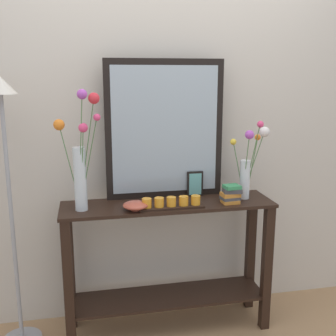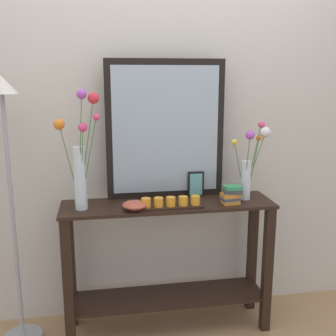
{
  "view_description": "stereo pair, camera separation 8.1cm",
  "coord_description": "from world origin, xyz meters",
  "px_view_note": "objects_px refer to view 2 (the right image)",
  "views": [
    {
      "loc": [
        -0.48,
        -2.37,
        1.62
      ],
      "look_at": [
        0.0,
        0.0,
        1.07
      ],
      "focal_mm": 43.96,
      "sensor_mm": 36.0,
      "label": 1
    },
    {
      "loc": [
        -0.4,
        -2.39,
        1.62
      ],
      "look_at": [
        0.0,
        0.0,
        1.07
      ],
      "focal_mm": 43.96,
      "sensor_mm": 36.0,
      "label": 2
    }
  ],
  "objects_px": {
    "console_table": "(168,255)",
    "tall_vase_left": "(80,159)",
    "book_stack": "(231,195)",
    "picture_frame_small": "(196,184)",
    "vase_right": "(250,163)",
    "mirror_leaning": "(166,130)",
    "decorative_bowl": "(135,205)",
    "floor_lamp": "(9,169)",
    "candle_tray": "(171,203)"
  },
  "relations": [
    {
      "from": "floor_lamp",
      "to": "mirror_leaning",
      "type": "bearing_deg",
      "value": 6.67
    },
    {
      "from": "picture_frame_small",
      "to": "floor_lamp",
      "type": "bearing_deg",
      "value": -175.98
    },
    {
      "from": "mirror_leaning",
      "to": "console_table",
      "type": "bearing_deg",
      "value": -93.37
    },
    {
      "from": "candle_tray",
      "to": "picture_frame_small",
      "type": "distance_m",
      "value": 0.29
    },
    {
      "from": "book_stack",
      "to": "floor_lamp",
      "type": "bearing_deg",
      "value": 175.37
    },
    {
      "from": "console_table",
      "to": "tall_vase_left",
      "type": "xyz_separation_m",
      "value": [
        -0.52,
        -0.04,
        0.65
      ]
    },
    {
      "from": "console_table",
      "to": "book_stack",
      "type": "distance_m",
      "value": 0.56
    },
    {
      "from": "floor_lamp",
      "to": "decorative_bowl",
      "type": "bearing_deg",
      "value": -10.23
    },
    {
      "from": "decorative_bowl",
      "to": "book_stack",
      "type": "bearing_deg",
      "value": 2.2
    },
    {
      "from": "candle_tray",
      "to": "floor_lamp",
      "type": "height_order",
      "value": "floor_lamp"
    },
    {
      "from": "tall_vase_left",
      "to": "candle_tray",
      "type": "distance_m",
      "value": 0.59
    },
    {
      "from": "mirror_leaning",
      "to": "decorative_bowl",
      "type": "relative_size",
      "value": 5.85
    },
    {
      "from": "picture_frame_small",
      "to": "tall_vase_left",
      "type": "bearing_deg",
      "value": -168.07
    },
    {
      "from": "console_table",
      "to": "decorative_bowl",
      "type": "distance_m",
      "value": 0.44
    },
    {
      "from": "console_table",
      "to": "decorative_bowl",
      "type": "bearing_deg",
      "value": -155.32
    },
    {
      "from": "vase_right",
      "to": "book_stack",
      "type": "distance_m",
      "value": 0.23
    },
    {
      "from": "console_table",
      "to": "vase_right",
      "type": "distance_m",
      "value": 0.77
    },
    {
      "from": "mirror_leaning",
      "to": "book_stack",
      "type": "distance_m",
      "value": 0.57
    },
    {
      "from": "tall_vase_left",
      "to": "book_stack",
      "type": "bearing_deg",
      "value": -2.12
    },
    {
      "from": "floor_lamp",
      "to": "console_table",
      "type": "bearing_deg",
      "value": -1.9
    },
    {
      "from": "console_table",
      "to": "book_stack",
      "type": "height_order",
      "value": "book_stack"
    },
    {
      "from": "picture_frame_small",
      "to": "book_stack",
      "type": "distance_m",
      "value": 0.26
    },
    {
      "from": "tall_vase_left",
      "to": "candle_tray",
      "type": "relative_size",
      "value": 1.78
    },
    {
      "from": "console_table",
      "to": "vase_right",
      "type": "bearing_deg",
      "value": -1.82
    },
    {
      "from": "book_stack",
      "to": "picture_frame_small",
      "type": "bearing_deg",
      "value": 134.03
    },
    {
      "from": "book_stack",
      "to": "vase_right",
      "type": "bearing_deg",
      "value": 23.7
    },
    {
      "from": "decorative_bowl",
      "to": "book_stack",
      "type": "relative_size",
      "value": 1.16
    },
    {
      "from": "book_stack",
      "to": "floor_lamp",
      "type": "xyz_separation_m",
      "value": [
        -1.3,
        0.11,
        0.19
      ]
    },
    {
      "from": "vase_right",
      "to": "book_stack",
      "type": "bearing_deg",
      "value": -156.3
    },
    {
      "from": "mirror_leaning",
      "to": "decorative_bowl",
      "type": "height_order",
      "value": "mirror_leaning"
    },
    {
      "from": "tall_vase_left",
      "to": "floor_lamp",
      "type": "relative_size",
      "value": 0.43
    },
    {
      "from": "candle_tray",
      "to": "book_stack",
      "type": "height_order",
      "value": "book_stack"
    },
    {
      "from": "mirror_leaning",
      "to": "picture_frame_small",
      "type": "xyz_separation_m",
      "value": [
        0.19,
        -0.03,
        -0.35
      ]
    },
    {
      "from": "candle_tray",
      "to": "decorative_bowl",
      "type": "distance_m",
      "value": 0.21
    },
    {
      "from": "decorative_bowl",
      "to": "tall_vase_left",
      "type": "bearing_deg",
      "value": 169.55
    },
    {
      "from": "vase_right",
      "to": "floor_lamp",
      "type": "distance_m",
      "value": 1.44
    },
    {
      "from": "tall_vase_left",
      "to": "console_table",
      "type": "bearing_deg",
      "value": 4.63
    },
    {
      "from": "console_table",
      "to": "decorative_bowl",
      "type": "height_order",
      "value": "decorative_bowl"
    },
    {
      "from": "console_table",
      "to": "candle_tray",
      "type": "distance_m",
      "value": 0.38
    },
    {
      "from": "picture_frame_small",
      "to": "decorative_bowl",
      "type": "bearing_deg",
      "value": -153.37
    },
    {
      "from": "picture_frame_small",
      "to": "book_stack",
      "type": "relative_size",
      "value": 1.28
    },
    {
      "from": "vase_right",
      "to": "decorative_bowl",
      "type": "bearing_deg",
      "value": -173.6
    },
    {
      "from": "tall_vase_left",
      "to": "candle_tray",
      "type": "height_order",
      "value": "tall_vase_left"
    },
    {
      "from": "tall_vase_left",
      "to": "book_stack",
      "type": "distance_m",
      "value": 0.93
    },
    {
      "from": "console_table",
      "to": "tall_vase_left",
      "type": "bearing_deg",
      "value": -175.37
    },
    {
      "from": "mirror_leaning",
      "to": "picture_frame_small",
      "type": "height_order",
      "value": "mirror_leaning"
    },
    {
      "from": "tall_vase_left",
      "to": "picture_frame_small",
      "type": "relative_size",
      "value": 4.24
    },
    {
      "from": "console_table",
      "to": "tall_vase_left",
      "type": "distance_m",
      "value": 0.83
    },
    {
      "from": "console_table",
      "to": "picture_frame_small",
      "type": "height_order",
      "value": "picture_frame_small"
    },
    {
      "from": "mirror_leaning",
      "to": "decorative_bowl",
      "type": "bearing_deg",
      "value": -132.95
    }
  ]
}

